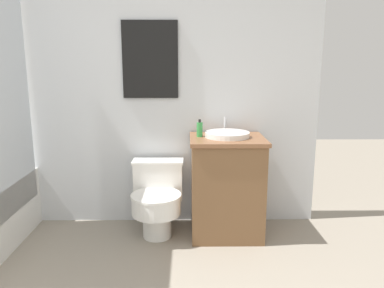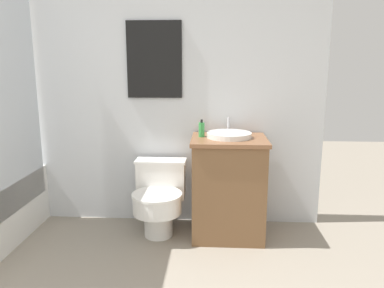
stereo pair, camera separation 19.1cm
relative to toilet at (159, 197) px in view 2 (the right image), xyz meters
name	(u,v)px [view 2 (the right image)]	position (x,y,z in m)	size (l,w,h in m)	color
wall_back	(112,78)	(-0.43, 0.30, 0.94)	(3.59, 0.07, 2.50)	silver
toilet	(159,197)	(0.00, 0.00, 0.00)	(0.42, 0.53, 0.59)	white
vanity	(228,187)	(0.56, 0.00, 0.09)	(0.59, 0.51, 0.81)	brown
sink	(229,135)	(0.56, 0.02, 0.52)	(0.35, 0.39, 0.13)	white
soap_bottle	(202,129)	(0.34, 0.04, 0.55)	(0.05, 0.05, 0.14)	green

